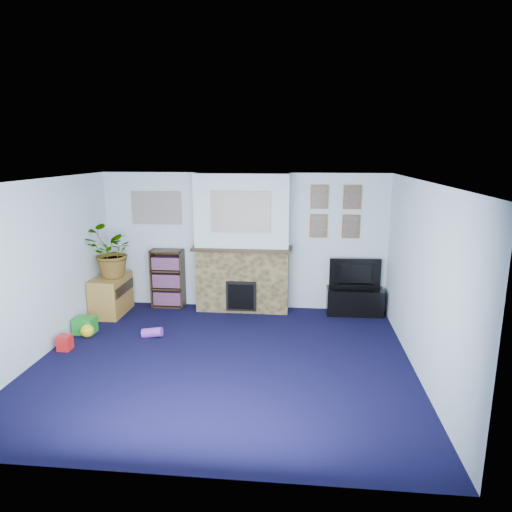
# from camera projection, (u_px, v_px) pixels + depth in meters

# --- Properties ---
(floor) EXTENTS (5.00, 4.50, 0.01)m
(floor) POSITION_uv_depth(u_px,v_px,m) (224.00, 361.00, 6.14)
(floor) COLOR black
(floor) RESTS_ON ground
(ceiling) EXTENTS (5.00, 4.50, 0.01)m
(ceiling) POSITION_uv_depth(u_px,v_px,m) (221.00, 181.00, 5.60)
(ceiling) COLOR white
(ceiling) RESTS_ON wall_back
(wall_back) EXTENTS (5.00, 0.04, 2.40)m
(wall_back) POSITION_uv_depth(u_px,v_px,m) (244.00, 241.00, 8.06)
(wall_back) COLOR silver
(wall_back) RESTS_ON ground
(wall_front) EXTENTS (5.00, 0.04, 2.40)m
(wall_front) POSITION_uv_depth(u_px,v_px,m) (175.00, 348.00, 3.69)
(wall_front) COLOR silver
(wall_front) RESTS_ON ground
(wall_left) EXTENTS (0.04, 4.50, 2.40)m
(wall_left) POSITION_uv_depth(u_px,v_px,m) (38.00, 270.00, 6.11)
(wall_left) COLOR silver
(wall_left) RESTS_ON ground
(wall_right) EXTENTS (0.04, 4.50, 2.40)m
(wall_right) POSITION_uv_depth(u_px,v_px,m) (422.00, 280.00, 5.63)
(wall_right) COLOR silver
(wall_right) RESTS_ON ground
(chimney_breast) EXTENTS (1.72, 0.50, 2.40)m
(chimney_breast) POSITION_uv_depth(u_px,v_px,m) (242.00, 245.00, 7.86)
(chimney_breast) COLOR brown
(chimney_breast) RESTS_ON ground
(collage_main) EXTENTS (1.00, 0.03, 0.68)m
(collage_main) POSITION_uv_depth(u_px,v_px,m) (241.00, 212.00, 7.52)
(collage_main) COLOR gray
(collage_main) RESTS_ON chimney_breast
(collage_left) EXTENTS (0.90, 0.03, 0.58)m
(collage_left) POSITION_uv_depth(u_px,v_px,m) (157.00, 208.00, 8.06)
(collage_left) COLOR gray
(collage_left) RESTS_ON wall_back
(portrait_tl) EXTENTS (0.30, 0.03, 0.40)m
(portrait_tl) POSITION_uv_depth(u_px,v_px,m) (319.00, 197.00, 7.73)
(portrait_tl) COLOR brown
(portrait_tl) RESTS_ON wall_back
(portrait_tr) EXTENTS (0.30, 0.03, 0.40)m
(portrait_tr) POSITION_uv_depth(u_px,v_px,m) (352.00, 197.00, 7.68)
(portrait_tr) COLOR brown
(portrait_tr) RESTS_ON wall_back
(portrait_bl) EXTENTS (0.30, 0.03, 0.40)m
(portrait_bl) POSITION_uv_depth(u_px,v_px,m) (318.00, 226.00, 7.84)
(portrait_bl) COLOR brown
(portrait_bl) RESTS_ON wall_back
(portrait_br) EXTENTS (0.30, 0.03, 0.40)m
(portrait_br) POSITION_uv_depth(u_px,v_px,m) (351.00, 227.00, 7.79)
(portrait_br) COLOR brown
(portrait_br) RESTS_ON wall_back
(tv_stand) EXTENTS (0.95, 0.40, 0.45)m
(tv_stand) POSITION_uv_depth(u_px,v_px,m) (355.00, 301.00, 7.87)
(tv_stand) COLOR black
(tv_stand) RESTS_ON ground
(television) EXTENTS (0.89, 0.16, 0.51)m
(television) POSITION_uv_depth(u_px,v_px,m) (356.00, 274.00, 7.78)
(television) COLOR black
(television) RESTS_ON tv_stand
(bookshelf) EXTENTS (0.58, 0.28, 1.05)m
(bookshelf) POSITION_uv_depth(u_px,v_px,m) (168.00, 280.00, 8.20)
(bookshelf) COLOR black
(bookshelf) RESTS_ON ground
(sideboard) EXTENTS (0.47, 0.85, 0.66)m
(sideboard) POSITION_uv_depth(u_px,v_px,m) (111.00, 294.00, 7.88)
(sideboard) COLOR olive
(sideboard) RESTS_ON ground
(potted_plant) EXTENTS (1.04, 1.05, 0.88)m
(potted_plant) POSITION_uv_depth(u_px,v_px,m) (110.00, 252.00, 7.66)
(potted_plant) COLOR #26661E
(potted_plant) RESTS_ON sideboard
(mantel_clock) EXTENTS (0.10, 0.06, 0.14)m
(mantel_clock) POSITION_uv_depth(u_px,v_px,m) (236.00, 243.00, 7.82)
(mantel_clock) COLOR gold
(mantel_clock) RESTS_ON chimney_breast
(mantel_candle) EXTENTS (0.05, 0.05, 0.16)m
(mantel_candle) POSITION_uv_depth(u_px,v_px,m) (263.00, 243.00, 7.77)
(mantel_candle) COLOR #B2BFC6
(mantel_candle) RESTS_ON chimney_breast
(mantel_teddy) EXTENTS (0.12, 0.12, 0.12)m
(mantel_teddy) POSITION_uv_depth(u_px,v_px,m) (214.00, 243.00, 7.86)
(mantel_teddy) COLOR slate
(mantel_teddy) RESTS_ON chimney_breast
(mantel_can) EXTENTS (0.06, 0.06, 0.12)m
(mantel_can) POSITION_uv_depth(u_px,v_px,m) (284.00, 244.00, 7.74)
(mantel_can) COLOR red
(mantel_can) RESTS_ON chimney_breast
(green_crate) EXTENTS (0.31, 0.25, 0.25)m
(green_crate) POSITION_uv_depth(u_px,v_px,m) (85.00, 324.00, 7.05)
(green_crate) COLOR #198C26
(green_crate) RESTS_ON ground
(toy_ball) EXTENTS (0.20, 0.20, 0.20)m
(toy_ball) POSITION_uv_depth(u_px,v_px,m) (87.00, 331.00, 6.91)
(toy_ball) COLOR yellow
(toy_ball) RESTS_ON ground
(toy_block) EXTENTS (0.18, 0.18, 0.21)m
(toy_block) POSITION_uv_depth(u_px,v_px,m) (65.00, 342.00, 6.46)
(toy_block) COLOR red
(toy_block) RESTS_ON ground
(toy_tube) EXTENTS (0.32, 0.14, 0.19)m
(toy_tube) POSITION_uv_depth(u_px,v_px,m) (152.00, 333.00, 6.92)
(toy_tube) COLOR purple
(toy_tube) RESTS_ON ground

